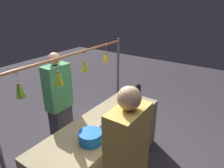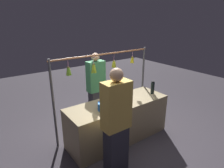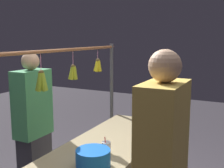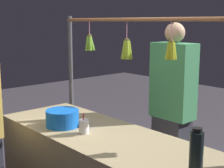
# 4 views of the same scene
# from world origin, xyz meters

# --- Properties ---
(market_counter) EXTENTS (2.06, 0.70, 0.81)m
(market_counter) POSITION_xyz_m (0.00, 0.00, 0.40)
(market_counter) COLOR tan
(market_counter) RESTS_ON ground
(display_rack) EXTENTS (2.27, 0.11, 1.71)m
(display_rack) POSITION_xyz_m (0.01, -0.47, 1.18)
(display_rack) COLOR #4C4C51
(display_rack) RESTS_ON ground
(water_bottle) EXTENTS (0.08, 0.08, 0.28)m
(water_bottle) POSITION_xyz_m (-0.86, 0.07, 0.94)
(water_bottle) COLOR black
(water_bottle) RESTS_ON market_counter
(blue_bucket) EXTENTS (0.27, 0.27, 0.14)m
(blue_bucket) POSITION_xyz_m (0.38, 0.12, 0.87)
(blue_bucket) COLOR blue
(blue_bucket) RESTS_ON market_counter
(drink_cup) EXTENTS (0.08, 0.08, 0.15)m
(drink_cup) POSITION_xyz_m (0.13, 0.10, 0.86)
(drink_cup) COLOR silver
(drink_cup) RESTS_ON market_counter
(vendor_person) EXTENTS (0.39, 0.21, 1.64)m
(vendor_person) POSITION_xyz_m (-0.00, -0.82, 0.81)
(vendor_person) COLOR #2D2D38
(vendor_person) RESTS_ON ground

